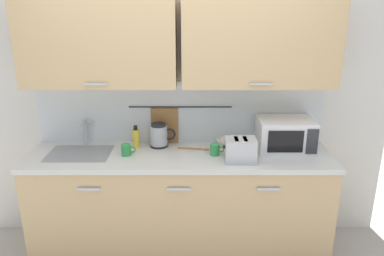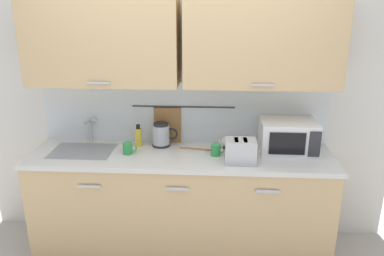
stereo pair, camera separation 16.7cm
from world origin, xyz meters
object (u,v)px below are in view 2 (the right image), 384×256
(mug_near_sink, at_px, (128,148))
(mixing_bowl, at_px, (231,143))
(microwave, at_px, (288,137))
(toaster, at_px, (240,151))
(mug_by_kettle, at_px, (216,150))
(electric_kettle, at_px, (162,135))
(wooden_spoon, at_px, (199,149))
(dish_soap_bottle, at_px, (138,137))

(mug_near_sink, xyz_separation_m, mixing_bowl, (0.86, 0.18, -0.00))
(microwave, height_order, mixing_bowl, microwave)
(toaster, bearing_deg, microwave, 31.72)
(microwave, distance_m, mug_by_kettle, 0.62)
(mug_near_sink, bearing_deg, toaster, -7.76)
(microwave, bearing_deg, electric_kettle, 175.87)
(microwave, height_order, mug_by_kettle, microwave)
(microwave, relative_size, mug_near_sink, 3.83)
(mixing_bowl, xyz_separation_m, toaster, (0.06, -0.31, 0.05))
(wooden_spoon, bearing_deg, mixing_bowl, 11.37)
(electric_kettle, bearing_deg, mug_by_kettle, -22.57)
(dish_soap_bottle, height_order, toaster, dish_soap_bottle)
(dish_soap_bottle, relative_size, toaster, 0.77)
(dish_soap_bottle, distance_m, toaster, 0.92)
(mixing_bowl, distance_m, toaster, 0.32)
(mug_near_sink, bearing_deg, wooden_spoon, 12.08)
(mug_near_sink, bearing_deg, dish_soap_bottle, 73.57)
(mug_near_sink, xyz_separation_m, toaster, (0.92, -0.13, 0.05))
(dish_soap_bottle, height_order, mug_by_kettle, dish_soap_bottle)
(microwave, distance_m, mug_near_sink, 1.34)
(mug_near_sink, height_order, mixing_bowl, mug_near_sink)
(wooden_spoon, bearing_deg, mug_by_kettle, -40.00)
(dish_soap_bottle, bearing_deg, mug_near_sink, -106.43)
(microwave, distance_m, wooden_spoon, 0.75)
(mixing_bowl, bearing_deg, mug_by_kettle, -126.72)
(mixing_bowl, relative_size, mug_by_kettle, 1.78)
(mixing_bowl, xyz_separation_m, wooden_spoon, (-0.27, -0.05, -0.04))
(mug_by_kettle, bearing_deg, toaster, -34.92)
(mug_by_kettle, relative_size, wooden_spoon, 0.43)
(mixing_bowl, bearing_deg, toaster, -79.02)
(electric_kettle, height_order, mug_near_sink, electric_kettle)
(microwave, distance_m, toaster, 0.48)
(mixing_bowl, relative_size, wooden_spoon, 0.77)
(dish_soap_bottle, bearing_deg, wooden_spoon, -6.09)
(mug_by_kettle, bearing_deg, microwave, 11.39)
(mug_near_sink, relative_size, mug_by_kettle, 1.00)
(dish_soap_bottle, height_order, wooden_spoon, dish_soap_bottle)
(microwave, height_order, wooden_spoon, microwave)
(mug_near_sink, bearing_deg, mixing_bowl, 11.86)
(microwave, relative_size, wooden_spoon, 1.66)
(toaster, xyz_separation_m, mug_by_kettle, (-0.19, 0.13, -0.05))
(mug_near_sink, bearing_deg, mug_by_kettle, 0.52)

